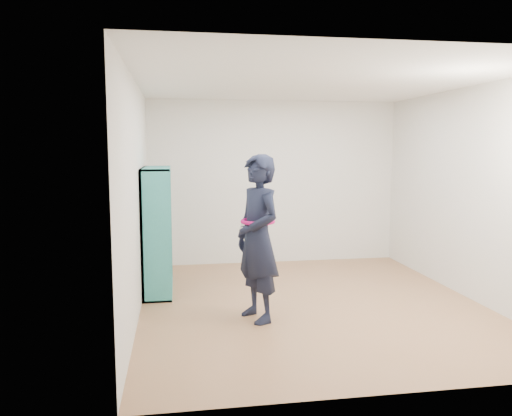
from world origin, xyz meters
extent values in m
plane|color=#9C6D47|center=(0.00, 0.00, 0.00)|extent=(4.50, 4.50, 0.00)
plane|color=white|center=(0.00, 0.00, 2.60)|extent=(4.50, 4.50, 0.00)
cube|color=silver|center=(-2.00, 0.00, 1.30)|extent=(0.02, 4.50, 2.60)
cube|color=silver|center=(2.00, 0.00, 1.30)|extent=(0.02, 4.50, 2.60)
cube|color=silver|center=(0.00, 2.25, 1.30)|extent=(4.00, 0.02, 2.60)
cube|color=silver|center=(0.00, -2.25, 1.30)|extent=(4.00, 0.02, 2.60)
cube|color=teal|center=(-1.81, 0.33, 0.80)|extent=(0.35, 0.03, 1.61)
cube|color=teal|center=(-1.81, 1.51, 0.80)|extent=(0.35, 0.03, 1.61)
cube|color=teal|center=(-1.81, 0.92, 0.01)|extent=(0.35, 1.20, 0.03)
cube|color=teal|center=(-1.81, 0.92, 1.59)|extent=(0.35, 1.20, 0.03)
cube|color=teal|center=(-1.98, 0.92, 0.80)|extent=(0.03, 1.20, 1.61)
cube|color=teal|center=(-1.81, 0.72, 0.80)|extent=(0.33, 0.03, 1.56)
cube|color=teal|center=(-1.81, 1.11, 0.80)|extent=(0.33, 0.03, 1.56)
cube|color=teal|center=(-1.81, 0.92, 0.41)|extent=(0.33, 1.15, 0.03)
cube|color=teal|center=(-1.81, 0.92, 0.80)|extent=(0.33, 1.15, 0.03)
cube|color=teal|center=(-1.81, 0.92, 1.19)|extent=(0.33, 1.15, 0.03)
cube|color=beige|center=(-1.79, 0.52, 0.07)|extent=(0.22, 0.14, 0.06)
cube|color=black|center=(-1.78, 0.47, 0.55)|extent=(0.18, 0.16, 0.25)
cube|color=maroon|center=(-1.78, 0.47, 0.94)|extent=(0.18, 0.16, 0.25)
cube|color=silver|center=(-1.79, 0.52, 1.23)|extent=(0.22, 0.14, 0.06)
cube|color=navy|center=(-1.78, 0.86, 0.15)|extent=(0.18, 0.16, 0.22)
cube|color=brown|center=(-1.78, 0.86, 0.55)|extent=(0.18, 0.16, 0.24)
cube|color=#BFB28C|center=(-1.79, 0.91, 0.84)|extent=(0.22, 0.14, 0.06)
cube|color=#26594C|center=(-1.78, 0.86, 1.31)|extent=(0.18, 0.16, 0.21)
cube|color=beige|center=(-1.78, 1.24, 0.14)|extent=(0.18, 0.16, 0.21)
cube|color=black|center=(-1.79, 1.29, 0.45)|extent=(0.22, 0.14, 0.06)
cube|color=maroon|center=(-1.78, 1.24, 0.96)|extent=(0.18, 0.16, 0.30)
cube|color=silver|center=(-1.78, 1.24, 1.33)|extent=(0.18, 0.16, 0.24)
imported|color=black|center=(-0.71, -0.44, 0.90)|extent=(0.64, 0.77, 1.79)
torus|color=#B50D65|center=(-0.71, -0.44, 1.08)|extent=(0.48, 0.48, 0.04)
cube|color=silver|center=(-0.88, -0.41, 1.01)|extent=(0.06, 0.10, 0.14)
cube|color=black|center=(-0.88, -0.41, 1.01)|extent=(0.06, 0.09, 0.14)
camera|label=1|loc=(-1.57, -5.62, 1.85)|focal=35.00mm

